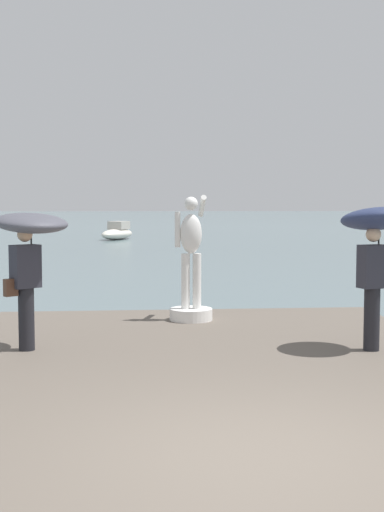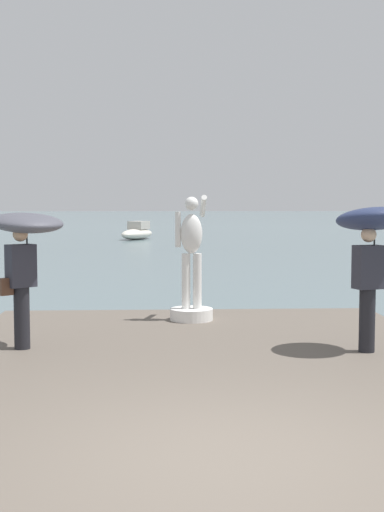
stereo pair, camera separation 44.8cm
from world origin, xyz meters
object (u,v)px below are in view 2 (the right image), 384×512
Objects in this scene: onlooker_right at (373,234)px; boat_near at (137,232)px; onlooker_left at (25,240)px; statue_white_figure at (192,276)px.

boat_near is (-4.52, 38.39, -1.54)m from onlooker_right.
statue_white_figure is at bearing 42.07° from onlooker_left.
onlooker_right is at bearing -5.24° from onlooker_left.
onlooker_right is 0.49× the size of boat_near.
statue_white_figure is 3.67m from onlooker_right.
onlooker_right is (2.38, -2.66, 0.85)m from statue_white_figure.
statue_white_figure reaches higher than onlooker_right.
onlooker_right is at bearing -83.29° from boat_near.
onlooker_right reaches higher than boat_near.
statue_white_figure is 0.53× the size of boat_near.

